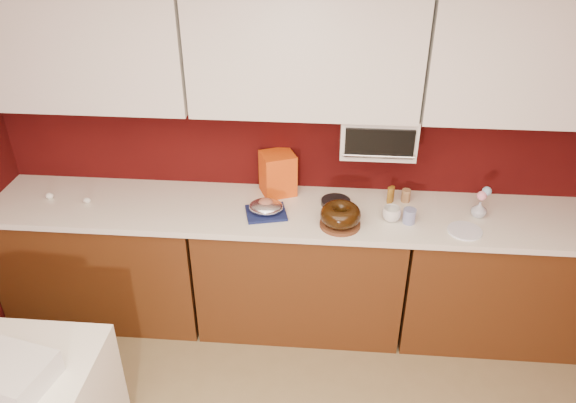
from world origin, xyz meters
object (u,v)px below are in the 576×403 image
at_px(blue_jar, 409,216).
at_px(pandoro_box, 278,173).
at_px(coffee_mug, 392,213).
at_px(foil_ham_nest, 266,207).
at_px(flower_vase, 479,208).
at_px(bundt_cake, 341,215).
at_px(newspaper_stack, 10,374).
at_px(toaster_oven, 378,132).

bearing_deg(blue_jar, pandoro_box, 160.09).
xyz_separation_m(coffee_mug, blue_jar, (0.10, -0.02, -0.01)).
height_order(foil_ham_nest, flower_vase, flower_vase).
distance_m(pandoro_box, blue_jar, 0.88).
xyz_separation_m(bundt_cake, foil_ham_nest, (-0.46, 0.09, -0.02)).
relative_size(coffee_mug, newspaper_stack, 0.31).
distance_m(blue_jar, newspaper_stack, 2.27).
bearing_deg(toaster_oven, flower_vase, -12.82).
xyz_separation_m(pandoro_box, newspaper_stack, (-1.05, -1.56, -0.23)).
bearing_deg(pandoro_box, toaster_oven, -27.42).
relative_size(coffee_mug, blue_jar, 1.18).
relative_size(foil_ham_nest, newspaper_stack, 0.61).
distance_m(bundt_cake, coffee_mug, 0.32).
bearing_deg(blue_jar, foil_ham_nest, 178.60).
height_order(bundt_cake, newspaper_stack, bundt_cake).
bearing_deg(foil_ham_nest, flower_vase, 3.65).
bearing_deg(flower_vase, pandoro_box, 171.22).
height_order(bundt_cake, pandoro_box, pandoro_box).
xyz_separation_m(toaster_oven, coffee_mug, (0.10, -0.24, -0.42)).
bearing_deg(newspaper_stack, foil_ham_nest, 51.99).
relative_size(flower_vase, newspaper_stack, 0.33).
bearing_deg(flower_vase, newspaper_stack, -149.36).
xyz_separation_m(toaster_oven, flower_vase, (0.64, -0.15, -0.42)).
bearing_deg(toaster_oven, foil_ham_nest, -160.92).
distance_m(bundt_cake, flower_vase, 0.87).
bearing_deg(bundt_cake, flower_vase, 11.79).
bearing_deg(foil_ham_nest, blue_jar, -1.40).
xyz_separation_m(bundt_cake, coffee_mug, (0.31, 0.09, -0.03)).
bearing_deg(flower_vase, toaster_oven, 167.18).
bearing_deg(toaster_oven, blue_jar, -50.16).
distance_m(flower_vase, newspaper_stack, 2.69).
bearing_deg(flower_vase, foil_ham_nest, -176.35).
height_order(foil_ham_nest, pandoro_box, pandoro_box).
relative_size(coffee_mug, flower_vase, 0.95).
bearing_deg(bundt_cake, foil_ham_nest, 168.42).
bearing_deg(coffee_mug, bundt_cake, -164.21).
bearing_deg(foil_ham_nest, pandoro_box, 80.42).
xyz_separation_m(blue_jar, newspaper_stack, (-1.88, -1.26, -0.13)).
height_order(foil_ham_nest, blue_jar, foil_ham_nest).
distance_m(toaster_oven, flower_vase, 0.78).
bearing_deg(bundt_cake, pandoro_box, 137.87).
bearing_deg(newspaper_stack, bundt_cake, 39.17).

